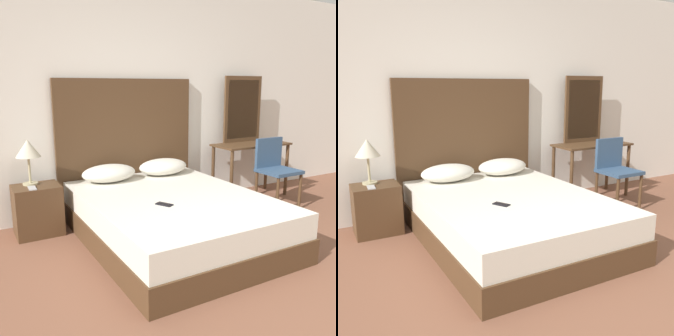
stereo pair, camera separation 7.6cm
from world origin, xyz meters
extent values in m
plane|color=brown|center=(0.00, 0.00, 0.00)|extent=(16.00, 16.00, 0.00)
cube|color=white|center=(0.00, 2.71, 1.35)|extent=(10.00, 0.06, 2.70)
cube|color=#4C331E|center=(0.02, 1.56, 0.11)|extent=(1.60, 2.10, 0.23)
cube|color=silver|center=(0.02, 1.56, 0.34)|extent=(1.57, 2.06, 0.22)
cube|color=#4C331E|center=(0.02, 2.63, 0.78)|extent=(1.68, 0.05, 1.56)
ellipsoid|color=silver|center=(-0.32, 2.37, 0.54)|extent=(0.60, 0.38, 0.19)
ellipsoid|color=silver|center=(0.35, 2.37, 0.54)|extent=(0.60, 0.38, 0.19)
cube|color=black|center=(-0.20, 1.35, 0.45)|extent=(0.13, 0.17, 0.01)
cube|color=#4C331E|center=(-1.09, 2.37, 0.25)|extent=(0.45, 0.36, 0.51)
cylinder|color=tan|center=(-1.13, 2.44, 0.52)|extent=(0.15, 0.15, 0.02)
cylinder|color=tan|center=(-1.13, 2.44, 0.66)|extent=(0.02, 0.02, 0.26)
cone|color=beige|center=(-1.13, 2.44, 0.87)|extent=(0.24, 0.24, 0.17)
cube|color=#B7B7BC|center=(-1.14, 2.28, 0.51)|extent=(0.08, 0.15, 0.01)
cube|color=#4C331E|center=(1.67, 2.33, 0.71)|extent=(1.04, 0.46, 0.02)
cylinder|color=#4C331E|center=(1.19, 2.14, 0.35)|extent=(0.04, 0.04, 0.70)
cylinder|color=#4C331E|center=(2.15, 2.14, 0.35)|extent=(0.04, 0.04, 0.70)
cylinder|color=#4C331E|center=(1.19, 2.52, 0.35)|extent=(0.04, 0.04, 0.70)
cylinder|color=#4C331E|center=(2.15, 2.52, 0.35)|extent=(0.04, 0.04, 0.70)
cube|color=#4C331E|center=(1.67, 2.54, 1.16)|extent=(0.61, 0.03, 0.88)
cube|color=#B2BCC6|center=(1.67, 2.53, 1.16)|extent=(0.52, 0.01, 0.77)
cube|color=#334C6B|center=(1.63, 1.78, 0.46)|extent=(0.43, 0.41, 0.04)
cube|color=#334C6B|center=(1.63, 1.96, 0.67)|extent=(0.41, 0.04, 0.36)
cylinder|color=#4C331E|center=(1.44, 1.60, 0.22)|extent=(0.04, 0.04, 0.44)
cylinder|color=#4C331E|center=(1.81, 1.60, 0.22)|extent=(0.04, 0.04, 0.44)
cylinder|color=#4C331E|center=(1.44, 1.95, 0.22)|extent=(0.04, 0.04, 0.44)
cylinder|color=#4C331E|center=(1.81, 1.95, 0.22)|extent=(0.04, 0.04, 0.44)
camera|label=1|loc=(-1.72, -1.39, 1.47)|focal=40.00mm
camera|label=2|loc=(-1.66, -1.43, 1.47)|focal=40.00mm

